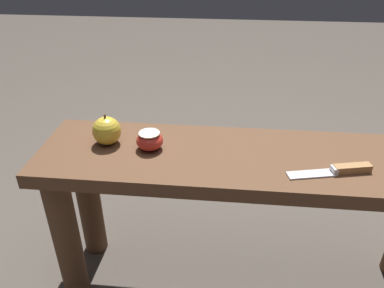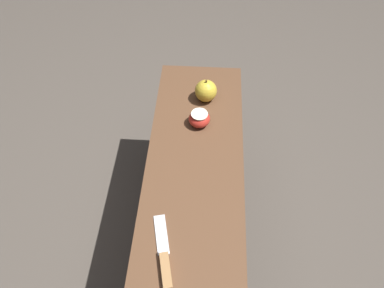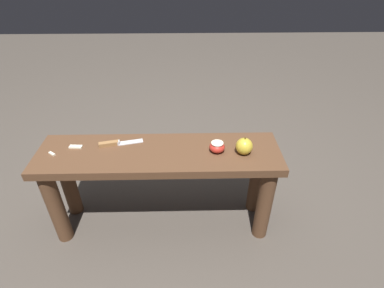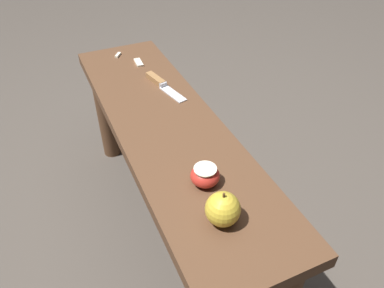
% 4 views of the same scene
% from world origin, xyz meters
% --- Properties ---
extents(ground_plane, '(8.00, 8.00, 0.00)m').
position_xyz_m(ground_plane, '(0.00, 0.00, 0.00)').
color(ground_plane, '#4C443D').
extents(wooden_bench, '(1.16, 0.31, 0.49)m').
position_xyz_m(wooden_bench, '(0.00, 0.00, 0.36)').
color(wooden_bench, brown).
rests_on(wooden_bench, ground_plane).
extents(knife, '(0.21, 0.08, 0.02)m').
position_xyz_m(knife, '(-0.22, 0.06, 0.50)').
color(knife, silver).
rests_on(knife, wooden_bench).
extents(apple_whole, '(0.08, 0.08, 0.09)m').
position_xyz_m(apple_whole, '(0.40, -0.02, 0.53)').
color(apple_whole, gold).
rests_on(apple_whole, wooden_bench).
extents(apple_cut, '(0.07, 0.07, 0.05)m').
position_xyz_m(apple_cut, '(0.28, -0.01, 0.52)').
color(apple_cut, red).
rests_on(apple_cut, wooden_bench).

